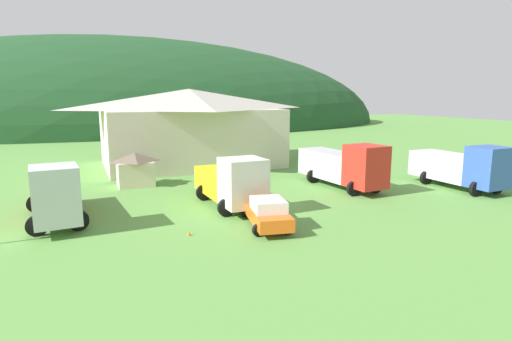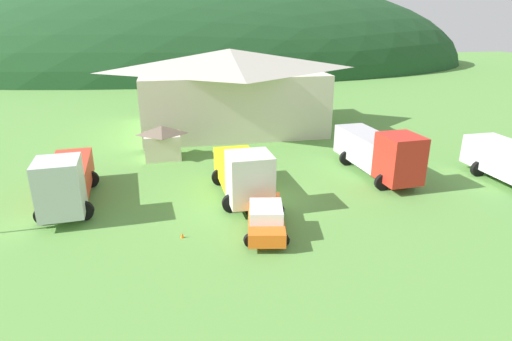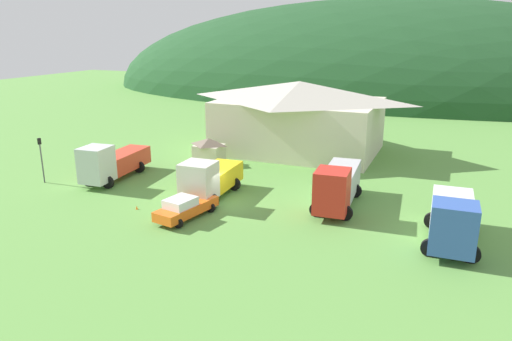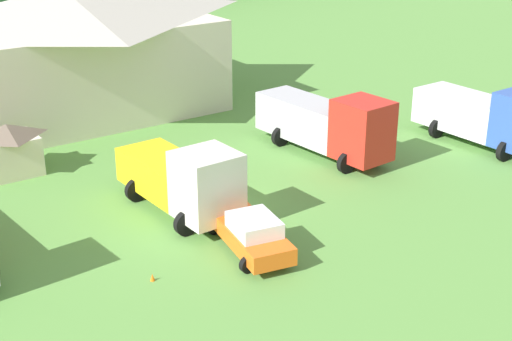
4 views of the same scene
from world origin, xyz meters
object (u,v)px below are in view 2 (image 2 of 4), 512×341
play_shed_cream (163,142)px  service_pickup_orange (266,216)px  flatbed_truck_yellow (243,173)px  traffic_cone_near_pickup (182,238)px  crane_truck_red (379,152)px  depot_building (230,88)px  tow_truck_silver (66,180)px

play_shed_cream → service_pickup_orange: bearing=-68.7°
play_shed_cream → flatbed_truck_yellow: 10.35m
flatbed_truck_yellow → traffic_cone_near_pickup: bearing=-44.2°
crane_truck_red → flatbed_truck_yellow: bearing=-82.4°
depot_building → crane_truck_red: (8.13, -15.73, -2.19)m
crane_truck_red → traffic_cone_near_pickup: bearing=-69.2°
tow_truck_silver → service_pickup_orange: bearing=59.0°
play_shed_cream → tow_truck_silver: size_ratio=0.35×
depot_building → crane_truck_red: depot_building is taller
traffic_cone_near_pickup → depot_building: bearing=75.4°
crane_truck_red → service_pickup_orange: crane_truck_red is taller
flatbed_truck_yellow → service_pickup_orange: (0.40, -4.43, -0.85)m
flatbed_truck_yellow → service_pickup_orange: 4.53m
tow_truck_silver → service_pickup_orange: size_ratio=1.54×
play_shed_cream → flatbed_truck_yellow: (4.88, -9.12, 0.30)m
depot_building → service_pickup_orange: depot_building is taller
tow_truck_silver → depot_building: bearing=139.5°
tow_truck_silver → service_pickup_orange: tow_truck_silver is taller
flatbed_truck_yellow → traffic_cone_near_pickup: (-3.94, -4.34, -1.68)m
play_shed_cream → traffic_cone_near_pickup: size_ratio=5.05×
flatbed_truck_yellow → service_pickup_orange: size_ratio=1.33×
crane_truck_red → service_pickup_orange: (-9.54, -6.43, -0.98)m
service_pickup_orange → depot_building: bearing=-172.8°
depot_building → flatbed_truck_yellow: bearing=-95.8°
flatbed_truck_yellow → crane_truck_red: crane_truck_red is taller
depot_building → crane_truck_red: size_ratio=2.11×
depot_building → crane_truck_red: 17.84m
depot_building → flatbed_truck_yellow: depot_building is taller
tow_truck_silver → crane_truck_red: (20.29, 1.11, 0.11)m
crane_truck_red → service_pickup_orange: 11.55m
crane_truck_red → service_pickup_orange: size_ratio=1.58×
play_shed_cream → crane_truck_red: size_ratio=0.34×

